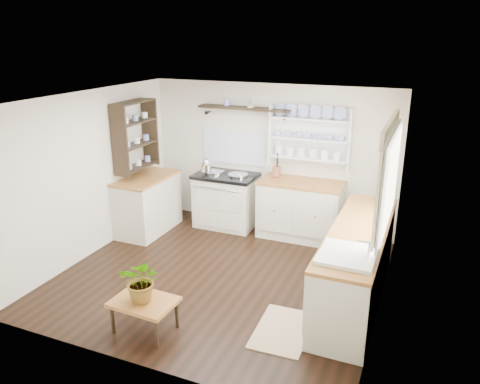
{
  "coord_description": "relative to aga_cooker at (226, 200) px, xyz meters",
  "views": [
    {
      "loc": [
        2.34,
        -4.95,
        3.02
      ],
      "look_at": [
        0.16,
        0.25,
        1.1
      ],
      "focal_mm": 35.0,
      "sensor_mm": 36.0,
      "label": 1
    }
  ],
  "objects": [
    {
      "name": "wall_left",
      "position": [
        -1.36,
        -1.57,
        0.7
      ],
      "size": [
        0.02,
        3.8,
        2.3
      ],
      "primitive_type": "cube",
      "color": "beige",
      "rests_on": "ground"
    },
    {
      "name": "floor",
      "position": [
        0.64,
        -1.57,
        -0.45
      ],
      "size": [
        4.0,
        3.8,
        0.01
      ],
      "primitive_type": "cube",
      "color": "black",
      "rests_on": "ground"
    },
    {
      "name": "back_cabinets",
      "position": [
        1.24,
        0.03,
        0.01
      ],
      "size": [
        1.27,
        0.63,
        0.9
      ],
      "color": "beige",
      "rests_on": "floor"
    },
    {
      "name": "left_shelving",
      "position": [
        -1.2,
        -0.67,
        1.1
      ],
      "size": [
        0.28,
        0.8,
        1.05
      ],
      "primitive_type": "cube",
      "color": "black",
      "rests_on": "wall_left"
    },
    {
      "name": "center_table",
      "position": [
        0.39,
        -2.96,
        -0.13
      ],
      "size": [
        0.68,
        0.5,
        0.36
      ],
      "rotation": [
        0.0,
        0.0,
        -0.05
      ],
      "color": "brown",
      "rests_on": "floor"
    },
    {
      "name": "wall_back",
      "position": [
        0.64,
        0.33,
        0.7
      ],
      "size": [
        4.0,
        0.02,
        2.3
      ],
      "primitive_type": "cube",
      "color": "beige",
      "rests_on": "ground"
    },
    {
      "name": "belfast_sink",
      "position": [
        2.34,
        -2.22,
        0.35
      ],
      "size": [
        0.55,
        0.6,
        0.45
      ],
      "color": "white",
      "rests_on": "right_cabinets"
    },
    {
      "name": "ceiling",
      "position": [
        0.64,
        -1.57,
        1.85
      ],
      "size": [
        4.0,
        3.8,
        0.01
      ],
      "primitive_type": "cube",
      "color": "white",
      "rests_on": "wall_back"
    },
    {
      "name": "window",
      "position": [
        2.59,
        -1.42,
        1.12
      ],
      "size": [
        0.08,
        1.55,
        1.22
      ],
      "color": "white",
      "rests_on": "wall_right"
    },
    {
      "name": "plate_rack",
      "position": [
        1.29,
        0.29,
        1.11
      ],
      "size": [
        1.2,
        0.22,
        0.9
      ],
      "color": "white",
      "rests_on": "wall_back"
    },
    {
      "name": "left_cabinets",
      "position": [
        -1.06,
        -0.67,
        0.01
      ],
      "size": [
        0.62,
        1.13,
        0.9
      ],
      "color": "beige",
      "rests_on": "floor"
    },
    {
      "name": "kettle",
      "position": [
        -0.28,
        -0.12,
        0.58
      ],
      "size": [
        0.17,
        0.17,
        0.21
      ],
      "primitive_type": null,
      "color": "silver",
      "rests_on": "aga_cooker"
    },
    {
      "name": "right_cabinets",
      "position": [
        2.34,
        -1.47,
        0.01
      ],
      "size": [
        0.62,
        2.43,
        0.9
      ],
      "color": "beige",
      "rests_on": "floor"
    },
    {
      "name": "potted_plant",
      "position": [
        0.39,
        -2.96,
        0.15
      ],
      "size": [
        0.49,
        0.44,
        0.47
      ],
      "primitive_type": "imported",
      "rotation": [
        0.0,
        0.0,
        0.18
      ],
      "color": "#3F7233",
      "rests_on": "center_table"
    },
    {
      "name": "utensil_crock",
      "position": [
        0.81,
        0.11,
        0.54
      ],
      "size": [
        0.13,
        0.13,
        0.15
      ],
      "primitive_type": "cylinder",
      "color": "brown",
      "rests_on": "back_cabinets"
    },
    {
      "name": "high_shelf",
      "position": [
        0.24,
        0.21,
        1.46
      ],
      "size": [
        1.5,
        0.29,
        0.16
      ],
      "color": "black",
      "rests_on": "wall_back"
    },
    {
      "name": "wall_right",
      "position": [
        2.64,
        -1.57,
        0.7
      ],
      "size": [
        0.02,
        3.8,
        2.3
      ],
      "primitive_type": "cube",
      "color": "beige",
      "rests_on": "ground"
    },
    {
      "name": "floor_rug",
      "position": [
        1.75,
        -2.42,
        -0.44
      ],
      "size": [
        0.58,
        0.87,
        0.02
      ],
      "primitive_type": "cube",
      "rotation": [
        0.0,
        0.0,
        0.04
      ],
      "color": "#9D885B",
      "rests_on": "floor"
    },
    {
      "name": "aga_cooker",
      "position": [
        0.0,
        0.0,
        0.0
      ],
      "size": [
        0.98,
        0.68,
        0.91
      ],
      "color": "beige",
      "rests_on": "floor"
    }
  ]
}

